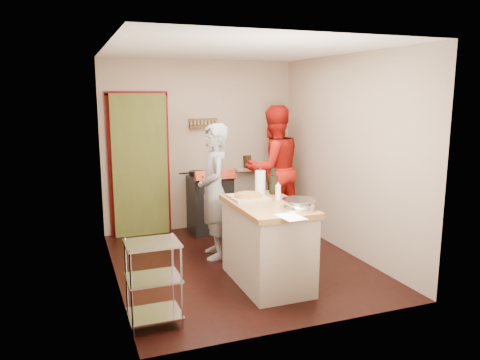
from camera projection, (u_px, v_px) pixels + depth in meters
name	position (u px, v px, depth m)	size (l,w,h in m)	color
floor	(239.00, 263.00, 5.88)	(3.50, 3.50, 0.00)	black
back_wall	(159.00, 158.00, 7.09)	(3.00, 0.44, 2.60)	tan
left_wall	(111.00, 168.00, 5.13)	(0.04, 3.50, 2.60)	tan
right_wall	(346.00, 155.00, 6.15)	(0.04, 3.50, 2.60)	tan
ceiling	(239.00, 49.00, 5.40)	(3.00, 3.50, 0.02)	white
stove	(210.00, 203.00, 7.12)	(0.60, 0.63, 1.00)	black
wire_shelving	(153.00, 279.00, 4.25)	(0.48, 0.40, 0.80)	silver
island	(267.00, 241.00, 5.19)	(0.72, 1.38, 1.23)	#BEB4A2
person_stripe	(214.00, 192.00, 5.96)	(0.63, 0.41, 1.73)	#9F9FA3
person_red	(273.00, 169.00, 7.15)	(0.93, 0.73, 1.92)	#B0130B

